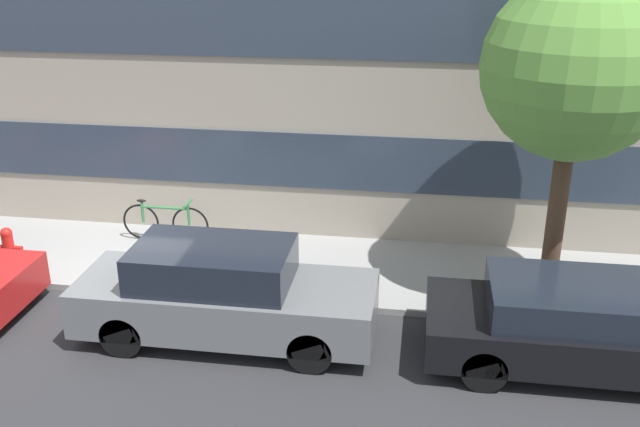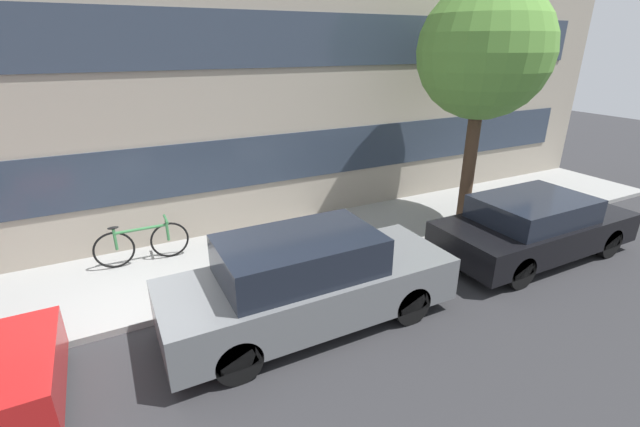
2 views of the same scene
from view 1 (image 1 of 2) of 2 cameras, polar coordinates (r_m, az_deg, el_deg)
The scene contains 8 objects.
ground_plane at distance 12.95m, azimuth -16.82°, elevation -6.16°, with size 56.00×56.00×0.00m, color #2B2B2D.
sidewalk_strip at distance 14.06m, azimuth -14.51°, elevation -3.36°, with size 28.00×2.80×0.11m.
rowhouse_facade at distance 14.64m, azimuth -13.16°, elevation 13.27°, with size 28.00×1.02×7.65m.
parked_car_grey at distance 10.91m, azimuth -7.75°, elevation -6.38°, with size 4.51×1.61×1.53m.
parked_car_black at distance 10.81m, azimuth 19.74°, elevation -8.43°, with size 4.26×1.76×1.30m.
fire_hydrant at distance 14.09m, azimuth -23.64°, elevation -2.51°, with size 0.52×0.29×0.78m.
bicycle at distance 14.32m, azimuth -12.25°, elevation -0.61°, with size 1.76×0.44×0.85m.
street_tree at distance 11.40m, azimuth 19.79°, elevation 10.86°, with size 2.82×2.82×5.28m.
Camera 1 is at (5.32, -10.24, 5.88)m, focal length 40.00 mm.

